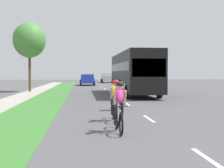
{
  "coord_description": "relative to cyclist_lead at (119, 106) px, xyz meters",
  "views": [
    {
      "loc": [
        -2.68,
        -1.49,
        1.83
      ],
      "look_at": [
        -0.94,
        15.27,
        1.2
      ],
      "focal_mm": 47.06,
      "sensor_mm": 36.0,
      "label": 1
    }
  ],
  "objects": [
    {
      "name": "sidewalk_concrete",
      "position": [
        -5.7,
        12.57,
        -0.81
      ],
      "size": [
        1.89,
        70.0,
        0.1
      ],
      "primitive_type": "cube",
      "color": "#9E998E",
      "rests_on": "ground_plane"
    },
    {
      "name": "street_tree_near",
      "position": [
        -6.1,
        19.96,
        4.16
      ],
      "size": [
        3.08,
        3.08,
        6.69
      ],
      "color": "brown",
      "rests_on": "ground_plane"
    },
    {
      "name": "suv_silver",
      "position": [
        3.61,
        46.02,
        0.14
      ],
      "size": [
        2.15,
        4.7,
        1.79
      ],
      "color": "#A5A8AD",
      "rests_on": "ground_plane"
    },
    {
      "name": "bus_black",
      "position": [
        3.24,
        15.63,
        1.17
      ],
      "size": [
        2.78,
        11.6,
        3.48
      ],
      "color": "black",
      "rests_on": "ground_plane"
    },
    {
      "name": "cyclist_lead",
      "position": [
        0.0,
        0.0,
        0.0
      ],
      "size": [
        0.42,
        1.72,
        1.58
      ],
      "color": "black",
      "rests_on": "ground_plane"
    },
    {
      "name": "grass_verge",
      "position": [
        -3.5,
        12.57,
        -0.81
      ],
      "size": [
        2.52,
        70.0,
        0.01
      ],
      "primitive_type": "cube",
      "color": "#38722D",
      "rests_on": "ground_plane"
    },
    {
      "name": "cyclist_trailing",
      "position": [
        0.12,
        2.11,
        0.0
      ],
      "size": [
        0.42,
        1.72,
        1.58
      ],
      "color": "black",
      "rests_on": "ground_plane"
    },
    {
      "name": "cyclist_distant",
      "position": [
        0.72,
        5.23,
        0.0
      ],
      "size": [
        0.42,
        1.72,
        1.58
      ],
      "color": "black",
      "rests_on": "ground_plane"
    },
    {
      "name": "pickup_blue",
      "position": [
        -0.3,
        34.76,
        0.02
      ],
      "size": [
        2.22,
        5.1,
        1.64
      ],
      "color": "#23389E",
      "rests_on": "ground_plane"
    },
    {
      "name": "lane_markings_center",
      "position": [
        1.54,
        16.57,
        -0.81
      ],
      "size": [
        0.12,
        52.2,
        0.01
      ],
      "color": "white",
      "rests_on": "ground_plane"
    },
    {
      "name": "ground_plane",
      "position": [
        1.54,
        12.57,
        -0.81
      ],
      "size": [
        120.0,
        120.0,
        0.0
      ],
      "primitive_type": "plane",
      "color": "#4C4C4F"
    }
  ]
}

